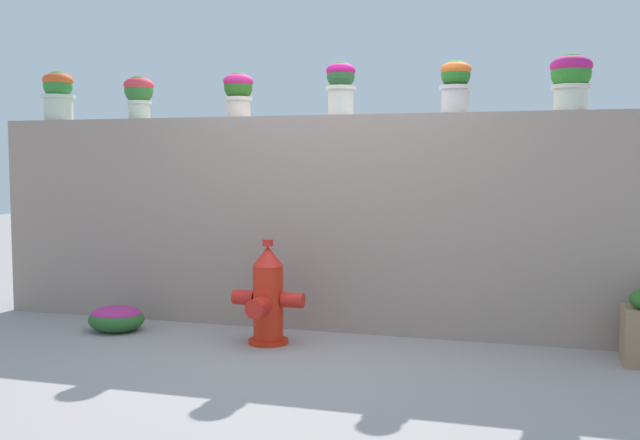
# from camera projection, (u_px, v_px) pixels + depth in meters

# --- Properties ---
(ground_plane) EXTENTS (24.00, 24.00, 0.00)m
(ground_plane) POSITION_uv_depth(u_px,v_px,m) (307.00, 356.00, 5.16)
(ground_plane) COLOR gray
(stone_wall) EXTENTS (6.11, 0.34, 1.73)m
(stone_wall) POSITION_uv_depth(u_px,v_px,m) (341.00, 223.00, 5.97)
(stone_wall) COLOR gray
(stone_wall) RESTS_ON ground
(potted_plant_0) EXTENTS (0.30, 0.30, 0.45)m
(potted_plant_0) POSITION_uv_depth(u_px,v_px,m) (58.00, 93.00, 6.65)
(potted_plant_0) COLOR beige
(potted_plant_0) RESTS_ON stone_wall
(potted_plant_1) EXTENTS (0.26, 0.26, 0.38)m
(potted_plant_1) POSITION_uv_depth(u_px,v_px,m) (139.00, 93.00, 6.42)
(potted_plant_1) COLOR beige
(potted_plant_1) RESTS_ON stone_wall
(potted_plant_2) EXTENTS (0.25, 0.25, 0.38)m
(potted_plant_2) POSITION_uv_depth(u_px,v_px,m) (238.00, 90.00, 6.14)
(potted_plant_2) COLOR beige
(potted_plant_2) RESTS_ON stone_wall
(potted_plant_3) EXTENTS (0.24, 0.24, 0.43)m
(potted_plant_3) POSITION_uv_depth(u_px,v_px,m) (341.00, 83.00, 5.87)
(potted_plant_3) COLOR beige
(potted_plant_3) RESTS_ON stone_wall
(potted_plant_4) EXTENTS (0.25, 0.25, 0.41)m
(potted_plant_4) POSITION_uv_depth(u_px,v_px,m) (456.00, 83.00, 5.65)
(potted_plant_4) COLOR beige
(potted_plant_4) RESTS_ON stone_wall
(potted_plant_5) EXTENTS (0.30, 0.30, 0.42)m
(potted_plant_5) POSITION_uv_depth(u_px,v_px,m) (571.00, 77.00, 5.35)
(potted_plant_5) COLOR beige
(potted_plant_5) RESTS_ON stone_wall
(fire_hydrant) EXTENTS (0.55, 0.44, 0.78)m
(fire_hydrant) POSITION_uv_depth(u_px,v_px,m) (267.00, 298.00, 5.48)
(fire_hydrant) COLOR red
(fire_hydrant) RESTS_ON ground
(flower_bush_left) EXTENTS (0.45, 0.41, 0.21)m
(flower_bush_left) POSITION_uv_depth(u_px,v_px,m) (116.00, 318.00, 5.91)
(flower_bush_left) COLOR #2A5F29
(flower_bush_left) RESTS_ON ground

